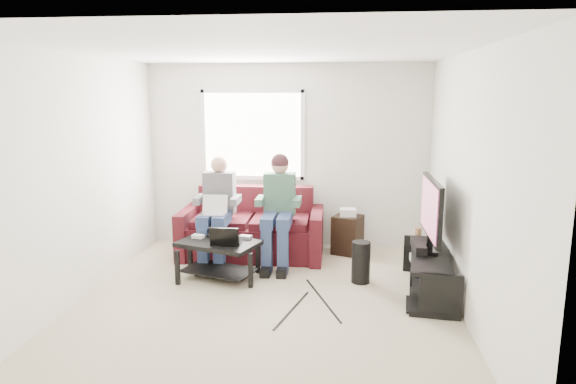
{
  "coord_description": "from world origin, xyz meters",
  "views": [
    {
      "loc": [
        0.78,
        -5.01,
        2.2
      ],
      "look_at": [
        0.18,
        0.6,
        1.1
      ],
      "focal_mm": 32.0,
      "sensor_mm": 36.0,
      "label": 1
    }
  ],
  "objects": [
    {
      "name": "controller_c",
      "position": [
        -0.36,
        0.87,
        0.48
      ],
      "size": [
        0.16,
        0.12,
        0.04
      ],
      "primitive_type": "cube",
      "rotation": [
        0.0,
        0.0,
        -0.25
      ],
      "color": "gray",
      "rests_on": "coffee_table"
    },
    {
      "name": "person_left",
      "position": [
        -0.82,
        1.33,
        0.76
      ],
      "size": [
        0.4,
        0.71,
        1.38
      ],
      "color": "navy",
      "rests_on": "sofa"
    },
    {
      "name": "console_grey",
      "position": [
        1.77,
        0.82,
        0.29
      ],
      "size": [
        0.34,
        0.26,
        0.08
      ],
      "primitive_type": "cube",
      "color": "gray",
      "rests_on": "tv_stand"
    },
    {
      "name": "ceiling",
      "position": [
        0.0,
        0.0,
        2.6
      ],
      "size": [
        4.5,
        4.5,
        0.0
      ],
      "primitive_type": "plane",
      "rotation": [
        3.14,
        0.0,
        0.0
      ],
      "color": "white",
      "rests_on": "wall_back"
    },
    {
      "name": "subwoofer",
      "position": [
        1.02,
        0.77,
        0.25
      ],
      "size": [
        0.22,
        0.22,
        0.49
      ],
      "primitive_type": "cylinder",
      "color": "black",
      "rests_on": "floor"
    },
    {
      "name": "coffee_table",
      "position": [
        -0.66,
        0.72,
        0.34
      ],
      "size": [
        1.05,
        0.83,
        0.46
      ],
      "color": "black",
      "rests_on": "floor"
    },
    {
      "name": "wall_left",
      "position": [
        -2.0,
        0.0,
        1.3
      ],
      "size": [
        0.0,
        4.5,
        4.5
      ],
      "primitive_type": "plane",
      "rotation": [
        1.57,
        0.0,
        1.57
      ],
      "color": "silver",
      "rests_on": "floor"
    },
    {
      "name": "sofa",
      "position": [
        -0.42,
        1.68,
        0.33
      ],
      "size": [
        1.93,
        0.97,
        0.9
      ],
      "color": "#491214",
      "rests_on": "floor"
    },
    {
      "name": "person_right",
      "position": [
        -0.02,
        1.35,
        0.82
      ],
      "size": [
        0.4,
        0.71,
        1.42
      ],
      "color": "navy",
      "rests_on": "sofa"
    },
    {
      "name": "soundbar",
      "position": [
        1.65,
        0.62,
        0.51
      ],
      "size": [
        0.12,
        0.5,
        0.1
      ],
      "primitive_type": "cube",
      "color": "black",
      "rests_on": "tv_stand"
    },
    {
      "name": "keyboard_floor",
      "position": [
        1.55,
        0.14,
        0.01
      ],
      "size": [
        0.2,
        0.45,
        0.02
      ],
      "primitive_type": "cube",
      "rotation": [
        0.0,
        0.0,
        -0.12
      ],
      "color": "black",
      "rests_on": "floor"
    },
    {
      "name": "end_table",
      "position": [
        0.88,
        1.87,
        0.28
      ],
      "size": [
        0.36,
        0.36,
        0.63
      ],
      "color": "black",
      "rests_on": "floor"
    },
    {
      "name": "console_white",
      "position": [
        1.77,
        0.12,
        0.28
      ],
      "size": [
        0.3,
        0.22,
        0.06
      ],
      "primitive_type": "cube",
      "color": "silver",
      "rests_on": "tv_stand"
    },
    {
      "name": "window",
      "position": [
        -0.5,
        2.23,
        1.6
      ],
      "size": [
        1.48,
        0.04,
        1.28
      ],
      "color": "white",
      "rests_on": "wall_back"
    },
    {
      "name": "laptop_silver",
      "position": [
        -0.82,
        1.15,
        0.75
      ],
      "size": [
        0.35,
        0.26,
        0.24
      ],
      "primitive_type": null,
      "rotation": [
        0.0,
        0.0,
        0.15
      ],
      "color": "silver",
      "rests_on": "person_left"
    },
    {
      "name": "floor",
      "position": [
        0.0,
        0.0,
        0.0
      ],
      "size": [
        4.5,
        4.5,
        0.0
      ],
      "primitive_type": "plane",
      "color": "beige",
      "rests_on": "ground"
    },
    {
      "name": "tv_stand",
      "position": [
        1.77,
        0.52,
        0.21
      ],
      "size": [
        0.59,
        1.44,
        0.46
      ],
      "color": "black",
      "rests_on": "floor"
    },
    {
      "name": "controller_b",
      "position": [
        -0.76,
        0.9,
        0.48
      ],
      "size": [
        0.16,
        0.14,
        0.04
      ],
      "primitive_type": "cube",
      "rotation": [
        0.0,
        0.0,
        -0.39
      ],
      "color": "black",
      "rests_on": "coffee_table"
    },
    {
      "name": "drink_cup",
      "position": [
        1.72,
        1.15,
        0.52
      ],
      "size": [
        0.08,
        0.08,
        0.12
      ],
      "primitive_type": "cylinder",
      "color": "#956340",
      "rests_on": "tv_stand"
    },
    {
      "name": "tv",
      "position": [
        1.77,
        0.62,
        0.92
      ],
      "size": [
        0.12,
        1.1,
        0.81
      ],
      "color": "black",
      "rests_on": "tv_stand"
    },
    {
      "name": "wall_right",
      "position": [
        2.0,
        0.0,
        1.3
      ],
      "size": [
        0.0,
        4.5,
        4.5
      ],
      "primitive_type": "plane",
      "rotation": [
        1.57,
        0.0,
        -1.57
      ],
      "color": "silver",
      "rests_on": "floor"
    },
    {
      "name": "wall_front",
      "position": [
        0.0,
        -2.25,
        1.3
      ],
      "size": [
        4.5,
        0.0,
        4.5
      ],
      "primitive_type": "plane",
      "rotation": [
        -1.57,
        0.0,
        0.0
      ],
      "color": "silver",
      "rests_on": "floor"
    },
    {
      "name": "laptop_black",
      "position": [
        -0.54,
        0.64,
        0.58
      ],
      "size": [
        0.41,
        0.36,
        0.24
      ],
      "primitive_type": null,
      "rotation": [
        0.0,
        0.0,
        -0.45
      ],
      "color": "black",
      "rests_on": "coffee_table"
    },
    {
      "name": "controller_a",
      "position": [
        -0.94,
        0.84,
        0.48
      ],
      "size": [
        0.16,
        0.12,
        0.04
      ],
      "primitive_type": "cube",
      "rotation": [
        0.0,
        0.0,
        -0.21
      ],
      "color": "silver",
      "rests_on": "coffee_table"
    },
    {
      "name": "wall_back",
      "position": [
        0.0,
        2.25,
        1.3
      ],
      "size": [
        4.5,
        0.0,
        4.5
      ],
      "primitive_type": "plane",
      "rotation": [
        1.57,
        0.0,
        0.0
      ],
      "color": "silver",
      "rests_on": "floor"
    },
    {
      "name": "console_black",
      "position": [
        1.77,
        0.47,
        0.28
      ],
      "size": [
        0.38,
        0.3,
        0.07
      ],
      "primitive_type": "cube",
      "color": "black",
      "rests_on": "tv_stand"
    }
  ]
}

